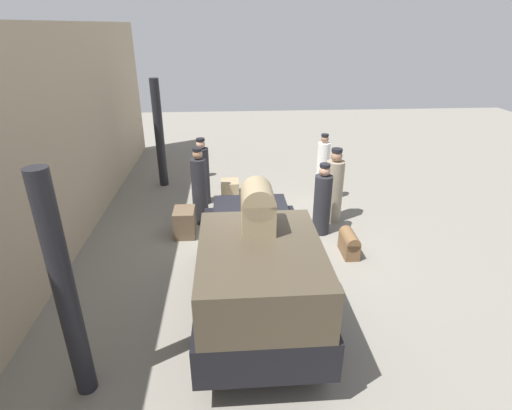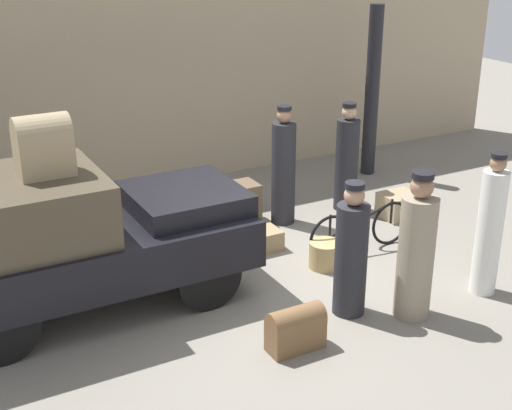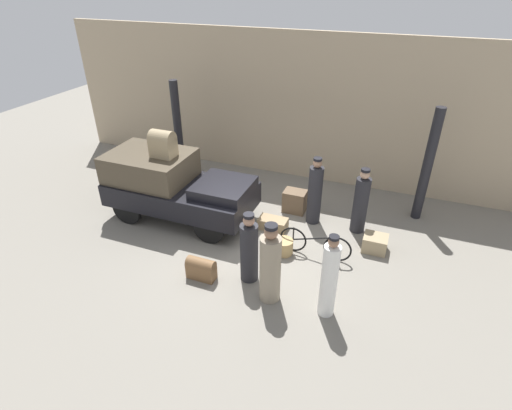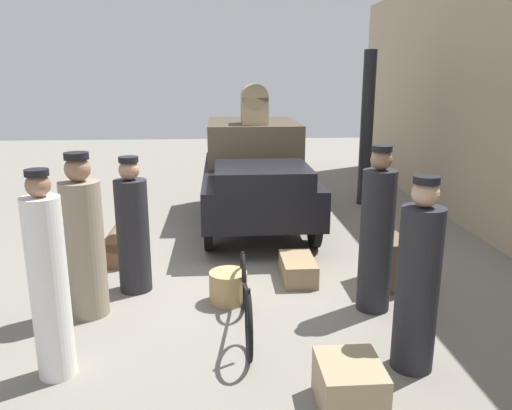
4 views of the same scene
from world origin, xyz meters
TOP-DOWN VIEW (x-y plane):
  - ground_plane at (0.00, 0.00)m, footprint 30.00×30.00m
  - canopy_pillar_left at (-3.45, 2.72)m, footprint 0.26×0.26m
  - truck at (-2.25, 0.36)m, footprint 3.94×1.80m
  - bicycle at (1.79, -0.02)m, footprint 1.74×0.04m
  - wicker_basket at (1.07, -0.19)m, footprint 0.45×0.45m
  - conductor_in_dark_uniform at (2.57, 1.46)m, footprint 0.38×0.38m
  - porter_carrying_trunk at (0.64, -1.34)m, footprint 0.39×0.39m
  - porter_standing_middle at (1.37, 1.46)m, footprint 0.37×0.37m
  - porter_with_bicycle at (2.46, -1.74)m, footprint 0.33×0.33m
  - porter_lifting_near_truck at (1.27, -1.75)m, footprint 0.43×0.43m
  - suitcase_small_leather at (0.75, 1.79)m, footprint 0.62×0.47m
  - trunk_large_brown at (0.47, 0.73)m, footprint 0.75×0.42m
  - trunk_barrel_dark at (-0.35, -1.72)m, footprint 0.64×0.30m
  - trunk_wicker_pale at (3.11, 0.73)m, footprint 0.57×0.50m
  - trunk_on_truck_roof at (-2.42, 0.36)m, footprint 0.61×0.46m

SIDE VIEW (x-z plane):
  - ground_plane at x=0.00m, z-range 0.00..0.00m
  - trunk_large_brown at x=0.47m, z-range 0.00..0.29m
  - wicker_basket at x=1.07m, z-range 0.00..0.37m
  - trunk_wicker_pale at x=3.11m, z-range 0.00..0.40m
  - trunk_barrel_dark at x=-0.35m, z-range 0.01..0.53m
  - suitcase_small_leather at x=0.75m, z-range 0.00..0.63m
  - bicycle at x=1.79m, z-range -0.01..0.70m
  - porter_carrying_trunk at x=0.64m, z-range -0.07..1.60m
  - conductor_in_dark_uniform at x=2.57m, z-range -0.07..1.71m
  - porter_lifting_near_truck at x=1.27m, z-range -0.08..1.74m
  - porter_standing_middle at x=1.37m, z-range -0.07..1.81m
  - porter_with_bicycle at x=2.46m, z-range -0.06..1.80m
  - truck at x=-2.25m, z-range 0.09..1.87m
  - canopy_pillar_left at x=-3.45m, z-range 0.00..3.11m
  - trunk_on_truck_roof at x=-2.42m, z-range 1.77..2.47m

